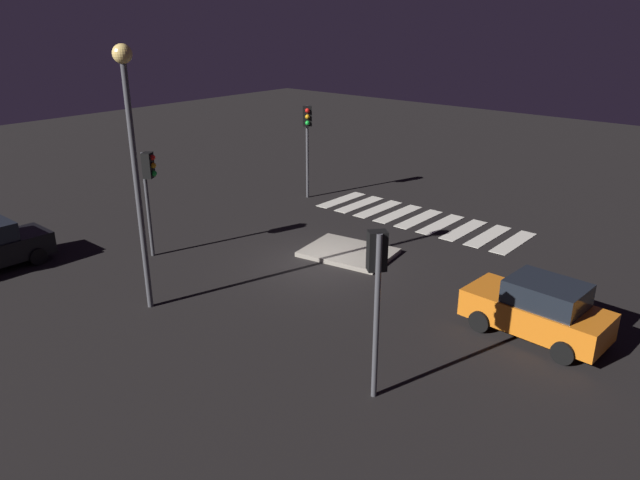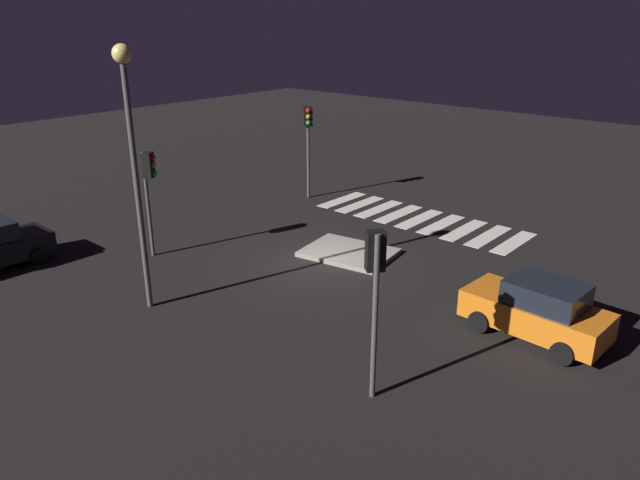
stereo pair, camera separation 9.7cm
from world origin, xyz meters
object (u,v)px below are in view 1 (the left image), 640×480
car_orange (538,309)px  traffic_light_west (377,274)px  traffic_island (349,253)px  traffic_light_east (307,129)px  traffic_light_north (149,179)px  street_lamp (132,138)px

car_orange → traffic_light_west: size_ratio=0.98×
traffic_island → traffic_light_east: traffic_light_east is taller
traffic_island → traffic_light_north: traffic_light_north is taller
traffic_light_east → traffic_light_north: traffic_light_east is taller
car_orange → street_lamp: (10.24, 6.31, 4.63)m
traffic_island → traffic_light_north: size_ratio=0.92×
traffic_light_north → street_lamp: street_lamp is taller
traffic_light_west → street_lamp: size_ratio=0.53×
traffic_light_west → traffic_island: bearing=-8.0°
traffic_island → street_lamp: (2.15, 7.70, 5.43)m
traffic_island → car_orange: size_ratio=0.89×
car_orange → street_lamp: size_ratio=0.52×
traffic_light_east → traffic_light_north: size_ratio=1.14×
traffic_light_west → traffic_light_east: bearing=-2.6°
car_orange → traffic_light_north: size_ratio=1.03×
traffic_light_west → traffic_light_north: traffic_light_west is taller
car_orange → traffic_light_west: traffic_light_west is taller
traffic_light_west → traffic_light_east: traffic_light_east is taller
traffic_light_west → traffic_light_east: 16.97m
traffic_island → street_lamp: bearing=74.4°
car_orange → traffic_light_east: bearing=-19.5°
traffic_island → traffic_light_east: size_ratio=0.81×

